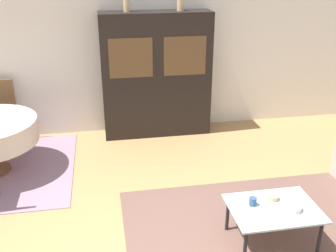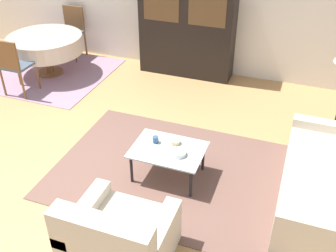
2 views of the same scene
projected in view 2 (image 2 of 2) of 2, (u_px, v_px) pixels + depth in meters
The scene contains 13 objects.
ground_plane at pixel (75, 178), 4.91m from camera, with size 14.00×14.00×0.00m, color tan.
area_rug at pixel (172, 171), 5.01m from camera, with size 2.95×2.15×0.01m.
dining_rug at pixel (52, 74), 7.41m from camera, with size 2.08×2.09×0.01m.
couch at pixel (332, 184), 4.38m from camera, with size 0.95×1.95×0.86m.
armchair at pixel (118, 240), 3.71m from camera, with size 0.94×0.85×0.83m.
coffee_table at pixel (168, 152), 4.74m from camera, with size 0.87×0.64×0.41m.
display_cabinet at pixel (187, 22), 6.91m from camera, with size 1.70×0.43×1.95m.
dining_table at pixel (45, 44), 7.11m from camera, with size 1.34×1.34×0.72m.
dining_chair_near at pixel (13, 63), 6.42m from camera, with size 0.44×0.44×0.99m.
dining_chair_far at pixel (72, 29), 7.81m from camera, with size 0.44×0.44×0.99m.
cup at pixel (156, 140), 4.81m from camera, with size 0.07×0.07×0.08m.
bowl at pixel (179, 153), 4.60m from camera, with size 0.18×0.18×0.06m.
bowl_small at pixel (175, 142), 4.80m from camera, with size 0.12×0.12×0.04m.
Camera 2 is at (2.40, -3.12, 3.23)m, focal length 42.00 mm.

